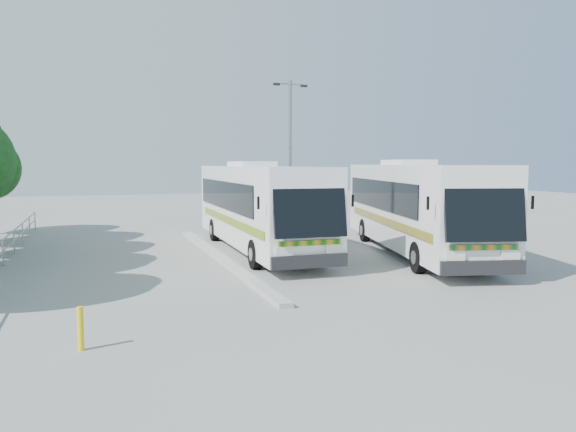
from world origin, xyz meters
name	(u,v)px	position (x,y,z in m)	size (l,w,h in m)	color
ground	(293,264)	(0.00, 0.00, 0.00)	(100.00, 100.00, 0.00)	#969691
kerb_divider	(220,257)	(-2.30, 2.00, 0.07)	(0.40, 16.00, 0.15)	#B2B2AD
railing	(7,242)	(-10.00, 4.00, 0.74)	(0.06, 22.00, 1.00)	gray
coach_main	(258,205)	(-0.29, 3.60, 1.96)	(2.92, 12.95, 3.58)	white
coach_adjacent	(415,205)	(5.62, 0.78, 2.00)	(5.65, 13.38, 3.65)	white
lamppost	(290,148)	(3.47, 10.11, 4.54)	(2.01, 0.37, 8.22)	gray
bollard	(81,329)	(-7.18, -7.63, 0.44)	(0.12, 0.12, 0.88)	yellow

